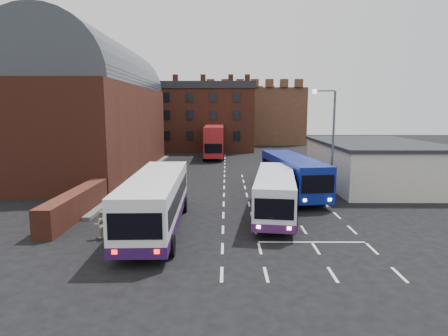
{
  "coord_description": "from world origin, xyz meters",
  "views": [
    {
      "loc": [
        0.2,
        -23.11,
        7.32
      ],
      "look_at": [
        0.0,
        10.0,
        2.2
      ],
      "focal_mm": 30.0,
      "sensor_mm": 36.0,
      "label": 1
    }
  ],
  "objects_px": {
    "pedestrian_red": "(113,222)",
    "bus_white_outbound": "(156,198)",
    "street_lamp": "(329,135)",
    "bus_red_double": "(214,141)",
    "bus_blue": "(292,172)",
    "pedestrian_beige": "(101,224)",
    "bus_white_inbound": "(275,191)"
  },
  "relations": [
    {
      "from": "bus_blue",
      "to": "street_lamp",
      "type": "height_order",
      "value": "street_lamp"
    },
    {
      "from": "bus_white_inbound",
      "to": "street_lamp",
      "type": "relative_size",
      "value": 1.25
    },
    {
      "from": "bus_white_outbound",
      "to": "bus_white_inbound",
      "type": "relative_size",
      "value": 1.12
    },
    {
      "from": "bus_blue",
      "to": "pedestrian_red",
      "type": "distance_m",
      "value": 16.89
    },
    {
      "from": "bus_white_outbound",
      "to": "street_lamp",
      "type": "xyz_separation_m",
      "value": [
        12.41,
        7.05,
        3.4
      ]
    },
    {
      "from": "bus_red_double",
      "to": "pedestrian_red",
      "type": "bearing_deg",
      "value": 82.21
    },
    {
      "from": "bus_white_outbound",
      "to": "bus_blue",
      "type": "bearing_deg",
      "value": 42.55
    },
    {
      "from": "bus_white_outbound",
      "to": "bus_white_inbound",
      "type": "bearing_deg",
      "value": 20.5
    },
    {
      "from": "street_lamp",
      "to": "pedestrian_beige",
      "type": "bearing_deg",
      "value": -150.42
    },
    {
      "from": "pedestrian_red",
      "to": "street_lamp",
      "type": "bearing_deg",
      "value": 179.99
    },
    {
      "from": "street_lamp",
      "to": "bus_red_double",
      "type": "bearing_deg",
      "value": 109.15
    },
    {
      "from": "bus_blue",
      "to": "pedestrian_beige",
      "type": "relative_size",
      "value": 7.49
    },
    {
      "from": "bus_blue",
      "to": "pedestrian_beige",
      "type": "height_order",
      "value": "bus_blue"
    },
    {
      "from": "bus_red_double",
      "to": "street_lamp",
      "type": "relative_size",
      "value": 1.39
    },
    {
      "from": "bus_blue",
      "to": "street_lamp",
      "type": "relative_size",
      "value": 1.38
    },
    {
      "from": "bus_white_inbound",
      "to": "pedestrian_red",
      "type": "relative_size",
      "value": 6.1
    },
    {
      "from": "pedestrian_beige",
      "to": "pedestrian_red",
      "type": "bearing_deg",
      "value": 155.26
    },
    {
      "from": "bus_white_outbound",
      "to": "pedestrian_red",
      "type": "distance_m",
      "value": 2.96
    },
    {
      "from": "bus_red_double",
      "to": "street_lamp",
      "type": "xyz_separation_m",
      "value": [
        9.97,
        -28.72,
        2.77
      ]
    },
    {
      "from": "bus_white_inbound",
      "to": "pedestrian_red",
      "type": "bearing_deg",
      "value": 33.26
    },
    {
      "from": "bus_white_outbound",
      "to": "pedestrian_beige",
      "type": "distance_m",
      "value": 3.55
    },
    {
      "from": "bus_blue",
      "to": "pedestrian_beige",
      "type": "distance_m",
      "value": 17.43
    },
    {
      "from": "bus_white_inbound",
      "to": "bus_red_double",
      "type": "xyz_separation_m",
      "value": [
        -5.29,
        32.6,
        0.86
      ]
    },
    {
      "from": "pedestrian_red",
      "to": "pedestrian_beige",
      "type": "bearing_deg",
      "value": -23.05
    },
    {
      "from": "bus_white_inbound",
      "to": "pedestrian_red",
      "type": "height_order",
      "value": "bus_white_inbound"
    },
    {
      "from": "bus_blue",
      "to": "pedestrian_red",
      "type": "height_order",
      "value": "bus_blue"
    },
    {
      "from": "street_lamp",
      "to": "bus_white_outbound",
      "type": "bearing_deg",
      "value": -150.41
    },
    {
      "from": "pedestrian_red",
      "to": "bus_white_outbound",
      "type": "bearing_deg",
      "value": -175.78
    },
    {
      "from": "bus_blue",
      "to": "pedestrian_beige",
      "type": "bearing_deg",
      "value": 34.23
    },
    {
      "from": "bus_blue",
      "to": "pedestrian_beige",
      "type": "xyz_separation_m",
      "value": [
        -13.02,
        -11.53,
        -1.12
      ]
    },
    {
      "from": "bus_blue",
      "to": "bus_white_outbound",
      "type": "bearing_deg",
      "value": 37.05
    },
    {
      "from": "bus_blue",
      "to": "bus_white_inbound",
      "type": "bearing_deg",
      "value": 63.16
    }
  ]
}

